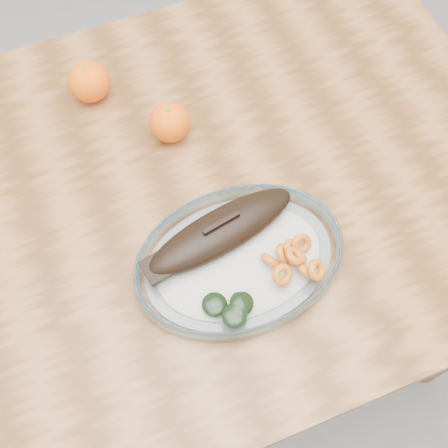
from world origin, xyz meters
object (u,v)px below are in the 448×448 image
at_px(orange_left, 89,82).
at_px(dining_table, 173,224).
at_px(plated_meal, 238,257).
at_px(orange_right, 170,122).

bearing_deg(orange_left, dining_table, -77.19).
xyz_separation_m(dining_table, plated_meal, (0.06, -0.15, 0.12)).
relative_size(plated_meal, orange_left, 8.09).
height_order(orange_left, orange_right, orange_left).
height_order(dining_table, orange_right, orange_right).
distance_m(dining_table, orange_left, 0.28).
distance_m(dining_table, plated_meal, 0.20).
xyz_separation_m(plated_meal, orange_left, (-0.11, 0.39, 0.02)).
distance_m(plated_meal, orange_right, 0.26).
bearing_deg(dining_table, orange_right, 67.64).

